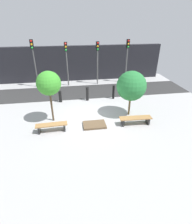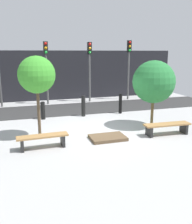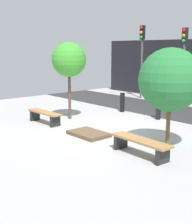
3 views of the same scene
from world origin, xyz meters
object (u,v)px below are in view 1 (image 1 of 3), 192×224
at_px(planter_bed, 94,125).
at_px(bollard_left, 87,94).
at_px(bench_left, 52,126).
at_px(tree_behind_left_bench, 49,84).
at_px(bollard_far_left, 60,97).
at_px(traffic_light_mid_west, 66,57).
at_px(bench_right, 135,119).
at_px(traffic_light_mid_east, 98,56).
at_px(bollard_center, 113,92).
at_px(traffic_light_west, 33,56).
at_px(tree_behind_right_bench, 131,86).
at_px(traffic_light_east, 127,54).

height_order(planter_bed, bollard_left, bollard_left).
height_order(bench_left, tree_behind_left_bench, tree_behind_left_bench).
bearing_deg(bollard_far_left, traffic_light_mid_west, 79.78).
bearing_deg(bench_right, traffic_light_mid_east, 100.27).
xyz_separation_m(bench_left, bollard_center, (4.53, 3.93, 0.20)).
height_order(bollard_far_left, bollard_center, bollard_center).
height_order(bench_left, traffic_light_mid_east, traffic_light_mid_east).
relative_size(bench_right, traffic_light_mid_west, 0.50).
distance_m(traffic_light_west, traffic_light_mid_east, 5.60).
relative_size(tree_behind_left_bench, traffic_light_mid_east, 0.81).
bearing_deg(bollard_far_left, bench_left, -95.70).
bearing_deg(bench_right, tree_behind_right_bench, 92.35).
bearing_deg(bollard_far_left, planter_bed, -60.94).
bearing_deg(traffic_light_west, bench_right, -48.92).
bearing_deg(bench_right, traffic_light_mid_west, 119.16).
relative_size(tree_behind_right_bench, bollard_left, 2.71).
bearing_deg(bollard_left, traffic_light_west, 138.49).
bearing_deg(bench_left, bench_right, -2.35).
bearing_deg(bench_left, bollard_left, 55.55).
relative_size(tree_behind_left_bench, traffic_light_mid_west, 0.81).
relative_size(bollard_far_left, traffic_light_west, 0.21).
bearing_deg(traffic_light_mid_west, planter_bed, -79.35).
bearing_deg(bollard_far_left, tree_behind_left_bench, -98.25).
distance_m(bollard_left, traffic_light_mid_west, 4.51).
height_order(bollard_left, traffic_light_east, traffic_light_east).
xyz_separation_m(planter_bed, traffic_light_mid_east, (1.40, 7.44, 2.62)).
xyz_separation_m(bollard_far_left, bollard_center, (4.14, 0.00, 0.10)).
bearing_deg(traffic_light_mid_west, tree_behind_right_bench, -58.97).
height_order(bollard_far_left, bollard_left, bollard_left).
relative_size(tree_behind_right_bench, traffic_light_west, 0.71).
relative_size(bollard_center, traffic_light_west, 0.26).
height_order(bench_right, tree_behind_right_bench, tree_behind_right_bench).
distance_m(bench_left, tree_behind_right_bench, 5.34).
bearing_deg(bollard_left, traffic_light_mid_west, 110.64).
xyz_separation_m(bench_left, tree_behind_right_bench, (4.92, 1.22, 1.66)).
height_order(bench_left, bench_right, bench_left).
xyz_separation_m(bench_right, bollard_far_left, (-4.53, 3.93, 0.10)).
bearing_deg(bollard_far_left, bollard_left, 0.00).
xyz_separation_m(tree_behind_right_bench, traffic_light_mid_west, (-3.86, 6.42, 0.68)).
bearing_deg(traffic_light_mid_west, bollard_left, -69.36).
xyz_separation_m(traffic_light_mid_west, traffic_light_mid_east, (2.80, -0.00, -0.00)).
height_order(planter_bed, traffic_light_east, traffic_light_east).
height_order(bollard_left, traffic_light_mid_west, traffic_light_mid_west).
relative_size(bollard_center, traffic_light_mid_east, 0.28).
xyz_separation_m(bollard_left, traffic_light_west, (-4.20, 3.72, 2.30)).
xyz_separation_m(tree_behind_left_bench, traffic_light_mid_west, (1.06, 6.42, 0.25)).
bearing_deg(tree_behind_right_bench, bench_left, -166.06).
bearing_deg(traffic_light_east, bollard_left, -138.49).
height_order(tree_behind_right_bench, traffic_light_west, traffic_light_west).
xyz_separation_m(bollard_far_left, traffic_light_west, (-2.13, 3.72, 2.40)).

